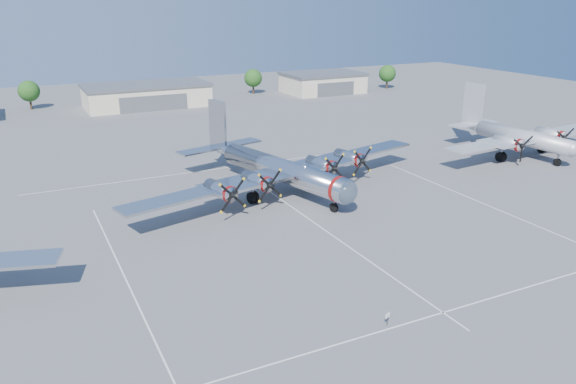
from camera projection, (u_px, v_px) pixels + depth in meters
name	position (u px, v px, depth m)	size (l,w,h in m)	color
ground	(313.00, 222.00, 64.23)	(260.00, 260.00, 0.00)	#545457
parking_lines	(320.00, 227.00, 62.75)	(60.00, 50.08, 0.01)	silver
hangar_center	(147.00, 95.00, 132.81)	(28.60, 14.60, 5.40)	beige
hangar_east	(323.00, 82.00, 152.96)	(20.60, 14.60, 5.40)	beige
tree_west	(29.00, 91.00, 128.63)	(4.80, 4.80, 6.64)	#382619
tree_east	(253.00, 78.00, 150.03)	(4.80, 4.80, 6.64)	#382619
tree_far_east	(387.00, 74.00, 159.21)	(4.80, 4.80, 6.64)	#382619
main_bomber_b29	(276.00, 190.00, 74.97)	(46.16, 31.58, 10.21)	silver
twin_engine_east	(515.00, 155.00, 91.89)	(33.13, 23.82, 10.50)	#A8A8AD
info_placard	(388.00, 317.00, 43.57)	(0.54, 0.25, 1.08)	black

